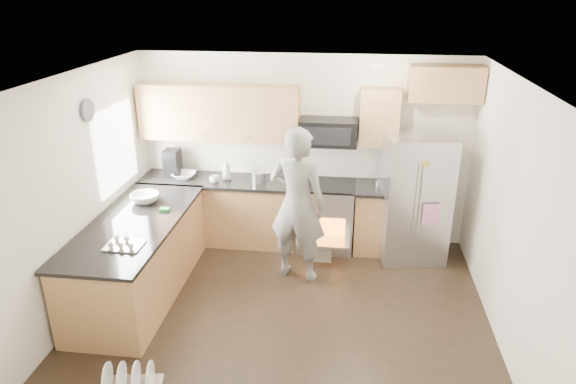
# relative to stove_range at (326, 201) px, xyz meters

# --- Properties ---
(ground) EXTENTS (4.50, 4.50, 0.00)m
(ground) POSITION_rel_stove_range_xyz_m (-0.35, -1.69, -0.68)
(ground) COLOR black
(ground) RESTS_ON ground
(room_shell) EXTENTS (4.54, 4.04, 2.62)m
(room_shell) POSITION_rel_stove_range_xyz_m (-0.39, -1.68, 1.00)
(room_shell) COLOR white
(room_shell) RESTS_ON ground
(back_cabinet_run) EXTENTS (4.45, 0.64, 2.50)m
(back_cabinet_run) POSITION_rel_stove_range_xyz_m (-0.94, 0.05, 0.29)
(back_cabinet_run) COLOR #AA7444
(back_cabinet_run) RESTS_ON ground
(peninsula) EXTENTS (0.96, 2.36, 1.03)m
(peninsula) POSITION_rel_stove_range_xyz_m (-2.10, -1.44, -0.21)
(peninsula) COLOR #AA7444
(peninsula) RESTS_ON ground
(stove_range) EXTENTS (0.76, 0.97, 1.79)m
(stove_range) POSITION_rel_stove_range_xyz_m (0.00, 0.00, 0.00)
(stove_range) COLOR #B7B7BC
(stove_range) RESTS_ON ground
(refrigerator) EXTENTS (0.93, 0.78, 1.69)m
(refrigerator) POSITION_rel_stove_range_xyz_m (1.15, -0.16, 0.17)
(refrigerator) COLOR #B7B7BC
(refrigerator) RESTS_ON ground
(person) EXTENTS (0.80, 0.62, 1.94)m
(person) POSITION_rel_stove_range_xyz_m (-0.30, -0.85, 0.29)
(person) COLOR gray
(person) RESTS_ON ground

